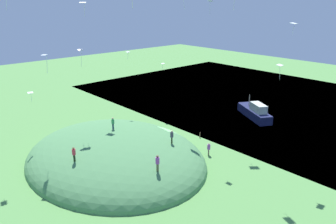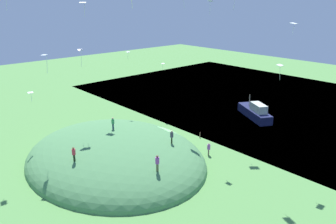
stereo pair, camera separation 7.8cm
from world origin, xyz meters
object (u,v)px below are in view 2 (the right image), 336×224
(kite_0, at_px, (163,64))
(kite_8, at_px, (280,66))
(boat_on_lake, at_px, (255,112))
(kite_13, at_px, (210,2))
(kite_2, at_px, (294,24))
(kite_10, at_px, (45,57))
(kite_14, at_px, (31,93))
(person_with_child, at_px, (74,152))
(kite_9, at_px, (83,3))
(person_on_hilltop, at_px, (172,135))
(person_near_shore, at_px, (113,122))
(person_watching_kites, at_px, (157,161))
(kite_11, at_px, (128,52))
(mooring_post, at_px, (200,135))
(person_walking_path, at_px, (209,147))
(kite_7, at_px, (81,52))

(kite_0, bearing_deg, kite_8, 96.88)
(boat_on_lake, height_order, kite_13, kite_13)
(kite_2, bearing_deg, kite_10, -41.30)
(kite_10, distance_m, kite_14, 6.69)
(person_with_child, distance_m, kite_9, 18.91)
(boat_on_lake, xyz_separation_m, kite_10, (33.18, -6.68, 12.50))
(kite_2, relative_size, kite_14, 1.08)
(person_with_child, distance_m, person_on_hilltop, 11.77)
(person_near_shore, relative_size, person_watching_kites, 0.87)
(kite_11, bearing_deg, kite_2, 105.18)
(kite_0, height_order, kite_14, kite_0)
(person_with_child, distance_m, kite_11, 19.93)
(kite_11, distance_m, mooring_post, 16.60)
(person_walking_path, bearing_deg, person_near_shore, -71.60)
(person_with_child, height_order, mooring_post, person_with_child)
(kite_7, bearing_deg, person_near_shore, 132.99)
(person_walking_path, distance_m, kite_2, 18.21)
(kite_10, bearing_deg, kite_8, 149.45)
(kite_9, distance_m, mooring_post, 24.40)
(kite_11, relative_size, kite_13, 0.68)
(kite_10, height_order, kite_13, kite_13)
(kite_8, height_order, kite_11, kite_11)
(person_with_child, height_order, person_on_hilltop, person_on_hilltop)
(kite_0, relative_size, kite_10, 0.58)
(boat_on_lake, distance_m, kite_9, 33.40)
(person_with_child, relative_size, kite_9, 0.95)
(kite_9, height_order, kite_11, kite_9)
(kite_0, distance_m, kite_13, 17.87)
(kite_14, bearing_deg, kite_2, 133.42)
(boat_on_lake, height_order, kite_0, kite_0)
(boat_on_lake, xyz_separation_m, person_walking_path, (17.12, 4.28, 0.07))
(kite_0, bearing_deg, person_near_shore, 26.40)
(kite_0, distance_m, kite_9, 19.01)
(kite_2, bearing_deg, kite_14, -46.58)
(kite_14, bearing_deg, kite_11, -179.19)
(kite_8, xyz_separation_m, kite_10, (25.13, -14.83, 2.18))
(kite_9, relative_size, mooring_post, 2.22)
(kite_9, bearing_deg, person_on_hilltop, 108.59)
(person_near_shore, height_order, person_with_child, person_near_shore)
(kite_2, xyz_separation_m, kite_10, (20.82, -18.29, -3.54))
(kite_0, bearing_deg, person_on_hilltop, 51.82)
(person_near_shore, xyz_separation_m, kite_11, (-7.50, -6.63, 7.52))
(kite_7, bearing_deg, kite_8, 143.07)
(kite_9, bearing_deg, person_near_shore, 94.20)
(boat_on_lake, relative_size, kite_13, 5.12)
(person_watching_kites, relative_size, kite_9, 1.02)
(boat_on_lake, xyz_separation_m, kite_0, (10.52, -12.32, 8.09))
(kite_14, distance_m, mooring_post, 24.15)
(mooring_post, bearing_deg, kite_14, -27.74)
(person_with_child, relative_size, kite_11, 1.46)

